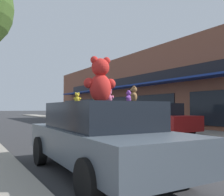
{
  "coord_description": "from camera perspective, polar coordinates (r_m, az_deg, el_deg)",
  "views": [
    {
      "loc": [
        -5.43,
        -4.94,
        1.4
      ],
      "look_at": [
        -0.25,
        3.76,
        1.81
      ],
      "focal_mm": 40.0,
      "sensor_mm": 36.0,
      "label": 1
    }
  ],
  "objects": [
    {
      "name": "teddy_bear_giant",
      "position": [
        5.49,
        -2.69,
        4.05
      ],
      "size": [
        0.76,
        0.5,
        1.01
      ],
      "rotation": [
        0.0,
        0.0,
        2.96
      ],
      "color": "red",
      "rests_on": "plush_art_car"
    },
    {
      "name": "teddy_bear_purple",
      "position": [
        5.33,
        3.81,
        0.33
      ],
      "size": [
        0.19,
        0.16,
        0.26
      ],
      "rotation": [
        0.0,
        0.0,
        3.73
      ],
      "color": "purple",
      "rests_on": "plush_art_car"
    },
    {
      "name": "teddy_bear_orange",
      "position": [
        6.37,
        -2.61,
        -0.1
      ],
      "size": [
        0.17,
        0.18,
        0.26
      ],
      "rotation": [
        0.0,
        0.0,
        3.94
      ],
      "color": "orange",
      "rests_on": "plush_art_car"
    },
    {
      "name": "ground_plane",
      "position": [
        7.47,
        17.1,
        -13.03
      ],
      "size": [
        260.0,
        260.0,
        0.0
      ],
      "primitive_type": "plane",
      "color": "#333335"
    },
    {
      "name": "plush_art_car",
      "position": [
        5.4,
        -2.9,
        -8.59
      ],
      "size": [
        2.14,
        4.85,
        1.52
      ],
      "rotation": [
        0.0,
        0.0,
        -0.03
      ],
      "color": "#4C5660",
      "rests_on": "ground_plane"
    },
    {
      "name": "teddy_bear_yellow",
      "position": [
        6.22,
        -7.97,
        0.01
      ],
      "size": [
        0.19,
        0.17,
        0.27
      ],
      "rotation": [
        0.0,
        0.0,
        2.47
      ],
      "color": "yellow",
      "rests_on": "plush_art_car"
    },
    {
      "name": "teddy_bear_brown",
      "position": [
        4.78,
        5.01,
        0.9
      ],
      "size": [
        0.19,
        0.22,
        0.3
      ],
      "rotation": [
        0.0,
        0.0,
        4.16
      ],
      "color": "olive",
      "rests_on": "plush_art_car"
    },
    {
      "name": "parked_car_far_right",
      "position": [
        17.93,
        -2.63,
        -4.14
      ],
      "size": [
        2.03,
        4.22,
        1.6
      ],
      "color": "silver",
      "rests_on": "ground_plane"
    },
    {
      "name": "teddy_bear_pink",
      "position": [
        5.63,
        -0.67,
        0.41
      ],
      "size": [
        0.21,
        0.2,
        0.3
      ],
      "rotation": [
        0.0,
        0.0,
        2.44
      ],
      "color": "pink",
      "rests_on": "plush_art_car"
    },
    {
      "name": "teddy_bear_cream",
      "position": [
        6.14,
        -2.6,
        0.08
      ],
      "size": [
        0.2,
        0.18,
        0.28
      ],
      "rotation": [
        0.0,
        0.0,
        2.54
      ],
      "color": "beige",
      "rests_on": "plush_art_car"
    },
    {
      "name": "teddy_bear_green",
      "position": [
        6.17,
        -3.71,
        0.2
      ],
      "size": [
        0.17,
        0.23,
        0.31
      ],
      "rotation": [
        0.0,
        0.0,
        4.31
      ],
      "color": "green",
      "rests_on": "plush_art_car"
    },
    {
      "name": "storefront_row",
      "position": [
        24.46,
        23.52,
        1.62
      ],
      "size": [
        16.69,
        38.95,
        6.0
      ],
      "color": "brown",
      "rests_on": "ground_plane"
    },
    {
      "name": "parked_car_far_center",
      "position": [
        13.06,
        9.65,
        -4.66
      ],
      "size": [
        2.05,
        4.68,
        1.64
      ],
      "color": "maroon",
      "rests_on": "ground_plane"
    }
  ]
}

